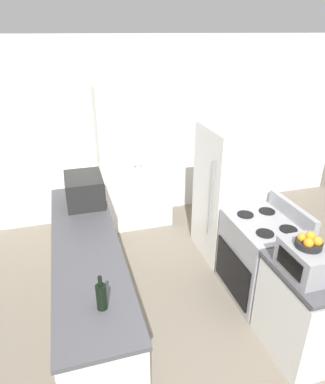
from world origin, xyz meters
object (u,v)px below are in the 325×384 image
at_px(microwave, 85,190).
at_px(wine_bottle, 101,296).
at_px(toaster_oven, 305,260).
at_px(pantry_cabinet, 134,159).
at_px(stove, 261,258).
at_px(fruit_bowl, 309,241).
at_px(refrigerator, 231,193).

height_order(microwave, wine_bottle, microwave).
relative_size(microwave, toaster_oven, 1.22).
distance_m(pantry_cabinet, microwave, 1.20).
bearing_deg(toaster_oven, pantry_cabinet, 106.80).
bearing_deg(microwave, stove, -29.15).
distance_m(microwave, toaster_oven, 2.33).
bearing_deg(microwave, fruit_bowl, -47.94).
xyz_separation_m(microwave, wine_bottle, (-0.02, -1.67, -0.05)).
distance_m(refrigerator, fruit_bowl, 1.65).
xyz_separation_m(stove, refrigerator, (0.02, 0.83, 0.38)).
height_order(pantry_cabinet, toaster_oven, pantry_cabinet).
height_order(refrigerator, microwave, refrigerator).
bearing_deg(refrigerator, wine_bottle, -138.66).
height_order(refrigerator, wine_bottle, refrigerator).
height_order(pantry_cabinet, fruit_bowl, pantry_cabinet).
xyz_separation_m(refrigerator, wine_bottle, (-1.76, -1.54, 0.16)).
xyz_separation_m(wine_bottle, toaster_oven, (1.58, -0.06, 0.02)).
bearing_deg(refrigerator, pantry_cabinet, 132.64).
distance_m(stove, toaster_oven, 0.97).
bearing_deg(microwave, pantry_cabinet, 51.29).
bearing_deg(microwave, refrigerator, -4.17).
xyz_separation_m(pantry_cabinet, stove, (0.96, -1.89, -0.56)).
distance_m(pantry_cabinet, refrigerator, 1.46).
bearing_deg(fruit_bowl, pantry_cabinet, 106.88).
height_order(refrigerator, fruit_bowl, refrigerator).
height_order(pantry_cabinet, refrigerator, pantry_cabinet).
xyz_separation_m(refrigerator, fruit_bowl, (-0.17, -1.60, 0.35)).
distance_m(pantry_cabinet, wine_bottle, 2.72).
bearing_deg(fruit_bowl, refrigerator, 83.95).
relative_size(pantry_cabinet, fruit_bowl, 9.91).
bearing_deg(wine_bottle, stove, 22.50).
bearing_deg(stove, toaster_oven, -100.88).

